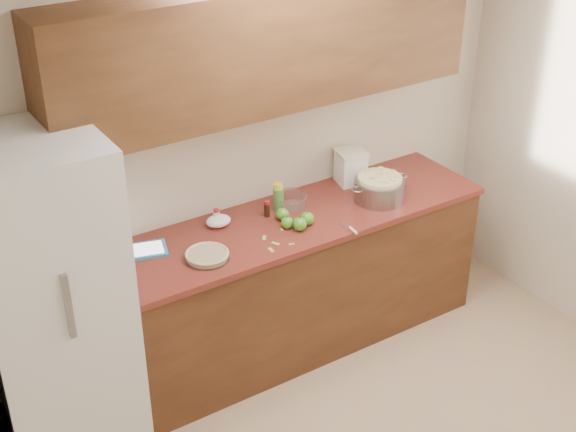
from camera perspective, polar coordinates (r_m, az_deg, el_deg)
room_shell at (r=3.61m, az=12.38°, el=-4.90°), size 3.60×3.60×3.60m
counter_run at (r=5.03m, az=-0.30°, el=-4.92°), size 2.64×0.68×0.92m
upper_cabinets at (r=4.49m, az=-1.43°, el=11.96°), size 2.60×0.34×0.70m
fridge at (r=4.29m, az=-16.60°, el=-5.95°), size 0.70×0.70×1.80m
pie at (r=4.44m, az=-5.78°, el=-2.80°), size 0.25×0.25×0.04m
colander at (r=5.02m, az=6.51°, el=1.94°), size 0.42×0.32×0.16m
flour_canister at (r=5.20m, az=4.48°, el=3.53°), size 0.21×0.21×0.22m
tablet at (r=4.56m, az=-10.07°, el=-2.40°), size 0.27×0.23×0.02m
paring_knife at (r=4.70m, az=4.55°, el=-0.97°), size 0.04×0.17×0.02m
lemon_bottle at (r=4.87m, az=-0.69°, el=1.34°), size 0.06×0.06×0.18m
cinnamon_shaker at (r=4.75m, az=-5.10°, el=-0.06°), size 0.04×0.04×0.10m
vanilla_bottle at (r=4.82m, az=-1.51°, el=0.50°), size 0.04×0.04×0.10m
mixing_bowl at (r=4.93m, az=0.19°, el=1.14°), size 0.21×0.21×0.08m
paper_towel at (r=4.74m, az=-4.97°, el=-0.35°), size 0.18×0.17×0.06m
apple_left at (r=4.70m, az=-0.04°, el=-0.47°), size 0.07×0.07×0.08m
apple_center at (r=4.78m, az=-0.39°, el=0.14°), size 0.08×0.08×0.09m
apple_front at (r=4.67m, az=0.85°, el=-0.58°), size 0.08×0.08×0.09m
apple_extra at (r=4.73m, az=1.38°, el=-0.18°), size 0.08×0.08×0.09m
peel_a at (r=4.50m, az=-1.22°, el=-2.43°), size 0.02×0.05×0.00m
peel_b at (r=4.56m, az=0.26°, el=-2.00°), size 0.03×0.02×0.00m
peel_c at (r=4.70m, az=-0.45°, el=-0.95°), size 0.02×0.04×0.00m
peel_d at (r=4.70m, az=0.81°, el=-0.94°), size 0.06×0.03×0.00m
peel_e at (r=4.62m, az=-1.70°, el=-1.56°), size 0.04×0.05×0.00m
peel_f at (r=4.56m, az=-0.89°, el=-1.96°), size 0.04×0.05×0.00m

